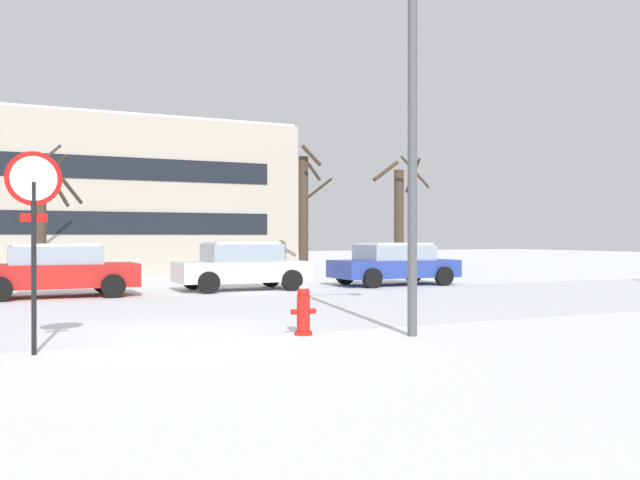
{
  "coord_description": "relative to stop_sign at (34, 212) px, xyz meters",
  "views": [
    {
      "loc": [
        -3.17,
        -11.95,
        1.66
      ],
      "look_at": [
        5.15,
        5.14,
        1.56
      ],
      "focal_mm": 39.87,
      "sensor_mm": 36.0,
      "label": 1
    }
  ],
  "objects": [
    {
      "name": "ground_plane",
      "position": [
        2.43,
        1.29,
        -2.0
      ],
      "size": [
        120.0,
        120.0,
        0.0
      ],
      "primitive_type": "plane",
      "color": "white"
    },
    {
      "name": "road_surface",
      "position": [
        2.43,
        4.55,
        -1.99
      ],
      "size": [
        80.0,
        8.51,
        0.0
      ],
      "color": "silver",
      "rests_on": "ground"
    },
    {
      "name": "stop_sign",
      "position": [
        0.0,
        0.0,
        0.0
      ],
      "size": [
        0.76,
        0.08,
        2.85
      ],
      "color": "black",
      "rests_on": "ground"
    },
    {
      "name": "fire_hydrant",
      "position": [
        4.22,
        0.16,
        -1.57
      ],
      "size": [
        0.44,
        0.3,
        0.85
      ],
      "color": "red",
      "rests_on": "ground"
    },
    {
      "name": "street_lamp",
      "position": [
        6.08,
        -0.74,
        1.83
      ],
      "size": [
        1.75,
        0.36,
        6.33
      ],
      "color": "#4C4F54",
      "rests_on": "ground"
    },
    {
      "name": "parked_car_red",
      "position": [
        1.22,
        9.83,
        -1.26
      ],
      "size": [
        4.32,
        2.13,
        1.45
      ],
      "color": "red",
      "rests_on": "ground"
    },
    {
      "name": "parked_car_white",
      "position": [
        6.63,
        9.98,
        -1.25
      ],
      "size": [
        4.03,
        2.09,
        1.48
      ],
      "color": "white",
      "rests_on": "ground"
    },
    {
      "name": "parked_car_blue",
      "position": [
        12.03,
        9.85,
        -1.27
      ],
      "size": [
        4.25,
        2.2,
        1.43
      ],
      "color": "#283D93",
      "rests_on": "ground"
    },
    {
      "name": "tree_far_mid",
      "position": [
        14.94,
        14.13,
        0.43
      ],
      "size": [
        2.06,
        2.1,
        4.87
      ],
      "color": "#423326",
      "rests_on": "ground"
    },
    {
      "name": "tree_far_left",
      "position": [
        1.26,
        14.25,
        0.23
      ],
      "size": [
        2.0,
        2.16,
        4.78
      ],
      "color": "#423326",
      "rests_on": "ground"
    },
    {
      "name": "tree_far_right",
      "position": [
        10.54,
        13.88,
        0.49
      ],
      "size": [
        1.4,
        1.73,
        5.07
      ],
      "color": "#423326",
      "rests_on": "ground"
    },
    {
      "name": "building_far_left",
      "position": [
        4.78,
        22.8,
        1.32
      ],
      "size": [
        14.88,
        9.23,
        6.64
      ],
      "color": "#B2A899",
      "rests_on": "ground"
    }
  ]
}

